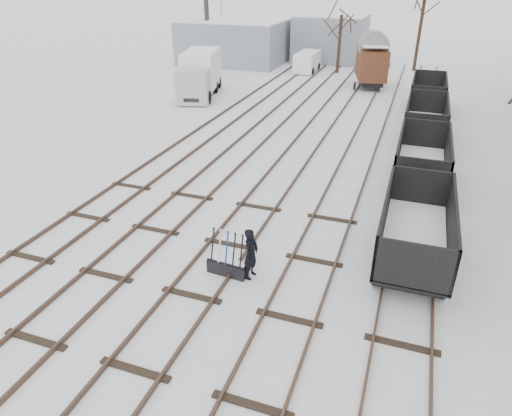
{
  "coord_description": "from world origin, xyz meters",
  "views": [
    {
      "loc": [
        5.39,
        -9.47,
        8.58
      ],
      "look_at": [
        0.68,
        3.78,
        1.2
      ],
      "focal_mm": 32.0,
      "sensor_mm": 36.0,
      "label": 1
    }
  ],
  "objects": [
    {
      "name": "tracks",
      "position": [
        -0.0,
        13.67,
        0.07
      ],
      "size": [
        13.9,
        52.0,
        0.16
      ],
      "color": "black",
      "rests_on": "ground"
    },
    {
      "name": "freight_wagon_a",
      "position": [
        6.0,
        4.15,
        0.85
      ],
      "size": [
        2.17,
        5.42,
        2.21
      ],
      "color": "black",
      "rests_on": "ground"
    },
    {
      "name": "shed_left",
      "position": [
        -13.0,
        36.0,
        2.05
      ],
      "size": [
        10.0,
        8.0,
        4.1
      ],
      "color": "gray",
      "rests_on": "ground"
    },
    {
      "name": "ground_frame",
      "position": [
        0.57,
        1.41,
        0.28
      ],
      "size": [
        1.33,
        0.54,
        1.49
      ],
      "rotation": [
        0.0,
        0.0,
        -0.09
      ],
      "color": "black",
      "rests_on": "ground"
    },
    {
      "name": "box_van_wagon",
      "position": [
        1.48,
        29.19,
        1.96
      ],
      "size": [
        3.27,
        4.82,
        3.37
      ],
      "rotation": [
        0.0,
        0.0,
        0.23
      ],
      "color": "black",
      "rests_on": "ground"
    },
    {
      "name": "tree_far_left",
      "position": [
        -2.06,
        34.15,
        2.5
      ],
      "size": [
        0.3,
        0.3,
        5.0
      ],
      "primitive_type": "cylinder",
      "color": "black",
      "rests_on": "ground"
    },
    {
      "name": "crane",
      "position": [
        -15.33,
        34.65,
        2.52
      ],
      "size": [
        1.99,
        5.6,
        9.59
      ],
      "rotation": [
        0.0,
        0.0,
        0.05
      ],
      "color": "#2B2C30",
      "rests_on": "ground"
    },
    {
      "name": "freight_wagon_d",
      "position": [
        6.0,
        23.35,
        0.85
      ],
      "size": [
        2.17,
        5.42,
        2.21
      ],
      "color": "black",
      "rests_on": "ground"
    },
    {
      "name": "freight_wagon_b",
      "position": [
        6.0,
        10.55,
        0.85
      ],
      "size": [
        2.17,
        5.42,
        2.21
      ],
      "color": "black",
      "rests_on": "ground"
    },
    {
      "name": "tree_far_right",
      "position": [
        4.64,
        37.52,
        4.01
      ],
      "size": [
        0.3,
        0.3,
        8.02
      ],
      "primitive_type": "cylinder",
      "color": "black",
      "rests_on": "ground"
    },
    {
      "name": "ground",
      "position": [
        0.0,
        0.0,
        0.0
      ],
      "size": [
        120.0,
        120.0,
        0.0
      ],
      "primitive_type": "plane",
      "color": "white",
      "rests_on": "ground"
    },
    {
      "name": "shed_right",
      "position": [
        -4.0,
        40.0,
        2.25
      ],
      "size": [
        7.0,
        6.0,
        4.5
      ],
      "color": "gray",
      "rests_on": "ground"
    },
    {
      "name": "panel_van",
      "position": [
        -4.85,
        33.63,
        0.92
      ],
      "size": [
        1.84,
        4.01,
        1.77
      ],
      "rotation": [
        0.0,
        0.0,
        0.0
      ],
      "color": "white",
      "rests_on": "ground"
    },
    {
      "name": "worker",
      "position": [
        1.32,
        1.51,
        0.85
      ],
      "size": [
        0.48,
        0.66,
        1.7
      ],
      "primitive_type": "imported",
      "rotation": [
        0.0,
        0.0,
        1.45
      ],
      "color": "black",
      "rests_on": "ground"
    },
    {
      "name": "lorry",
      "position": [
        -10.29,
        21.96,
        1.63
      ],
      "size": [
        3.46,
        7.26,
        3.16
      ],
      "rotation": [
        0.0,
        0.0,
        0.26
      ],
      "color": "black",
      "rests_on": "ground"
    },
    {
      "name": "freight_wagon_c",
      "position": [
        6.0,
        16.95,
        0.85
      ],
      "size": [
        2.17,
        5.42,
        2.21
      ],
      "color": "black",
      "rests_on": "ground"
    }
  ]
}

